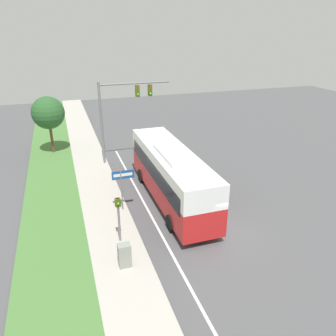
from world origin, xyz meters
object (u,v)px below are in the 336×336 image
object	(u,v)px
bus	(171,172)
utility_cabinet	(125,255)
street_sign	(122,182)
signal_gantry	(121,106)
pedestrian_signal	(118,213)

from	to	relation	value
bus	utility_cabinet	bearing A→B (deg)	-127.10
street_sign	utility_cabinet	world-z (taller)	street_sign
signal_gantry	bus	bearing A→B (deg)	-78.64
signal_gantry	pedestrian_signal	bearing A→B (deg)	-102.64
bus	pedestrian_signal	bearing A→B (deg)	-139.03
signal_gantry	street_sign	size ratio (longest dim) A/B	2.42
signal_gantry	utility_cabinet	xyz separation A→B (m)	(-2.73, -13.51, -4.12)
utility_cabinet	pedestrian_signal	bearing A→B (deg)	85.49
pedestrian_signal	utility_cabinet	size ratio (longest dim) A/B	2.20
utility_cabinet	street_sign	bearing A→B (deg)	79.07
signal_gantry	street_sign	world-z (taller)	signal_gantry
bus	street_sign	size ratio (longest dim) A/B	3.88
bus	utility_cabinet	xyz separation A→B (m)	(-4.30, -5.68, -1.32)
pedestrian_signal	utility_cabinet	bearing A→B (deg)	-94.51
signal_gantry	utility_cabinet	distance (m)	14.39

